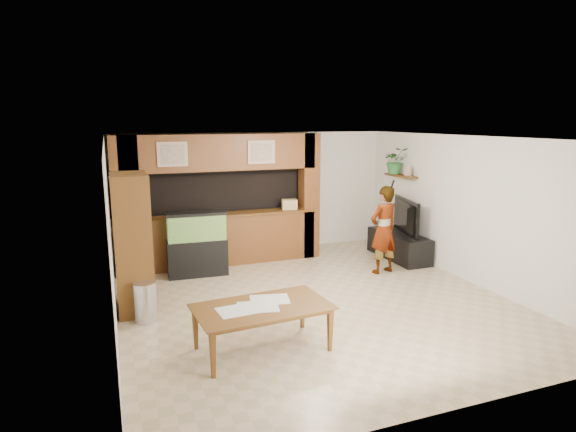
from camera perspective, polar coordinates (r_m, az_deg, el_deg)
name	(u,v)px	position (r m, az deg, el deg)	size (l,w,h in m)	color
floor	(313,300)	(7.91, 3.02, -9.94)	(6.50, 6.50, 0.00)	tan
ceiling	(315,138)	(7.37, 3.24, 9.24)	(6.50, 6.50, 0.00)	white
wall_back	(255,193)	(10.54, -3.96, 2.76)	(6.00, 6.00, 0.00)	silver
wall_left	(111,238)	(6.93, -20.28, -2.46)	(6.50, 6.50, 0.00)	silver
wall_right	(469,209)	(9.14, 20.64, 0.73)	(6.50, 6.50, 0.00)	silver
partition	(218,199)	(9.72, -8.29, 2.02)	(4.20, 0.99, 2.60)	brown
wall_clock	(109,185)	(7.81, -20.41, 3.50)	(0.05, 0.25, 0.25)	black
wall_shelf	(401,176)	(10.53, 13.21, 4.67)	(0.25, 0.90, 0.04)	brown
pantry_cabinet	(133,243)	(7.58, -17.94, -3.10)	(0.52, 0.86, 2.10)	brown
trash_can	(145,302)	(7.31, -16.58, -9.77)	(0.32, 0.32, 0.59)	#B2B2B7
aquarium	(197,244)	(9.11, -10.73, -3.34)	(1.09, 0.41, 1.21)	black
tv_stand	(399,246)	(10.39, 12.99, -3.45)	(0.59, 1.60, 0.53)	black
television	(400,216)	(10.25, 13.15, -0.03)	(1.27, 0.17, 0.73)	black
photo_frame	(408,171)	(10.30, 14.02, 5.18)	(0.03, 0.15, 0.20)	tan
potted_plant	(396,161)	(10.62, 12.62, 6.40)	(0.51, 0.44, 0.57)	#2A6A2F
person	(384,230)	(9.22, 11.26, -1.63)	(0.61, 0.40, 1.67)	#A28359
microphone	(393,184)	(8.96, 12.29, 3.70)	(0.04, 0.04, 0.16)	black
dining_table	(263,329)	(6.19, -2.93, -13.24)	(1.68, 0.94, 0.59)	brown
newspaper_a	(239,310)	(5.99, -5.85, -11.04)	(0.51, 0.37, 0.01)	silver
newspaper_b	(258,307)	(6.07, -3.60, -10.69)	(0.51, 0.37, 0.01)	silver
newspaper_c	(270,299)	(6.29, -2.19, -9.85)	(0.50, 0.36, 0.01)	silver
counter_box	(289,204)	(9.98, 0.16, 1.39)	(0.31, 0.21, 0.21)	tan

